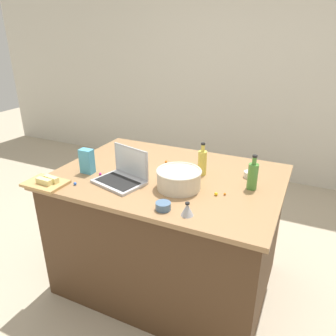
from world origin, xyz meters
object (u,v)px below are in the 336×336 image
butter_stick_left (44,181)px  butter_stick_right (51,179)px  mixing_bowl_large (179,179)px  ramekin_medium (250,174)px  cutting_board (45,183)px  candy_bag (87,161)px  bottle_oil (202,162)px  ramekin_small (163,206)px  kitchen_timer (187,209)px  laptop (123,175)px  ramekin_wide (133,159)px  bottle_olive (253,176)px

butter_stick_left → butter_stick_right: 0.05m
mixing_bowl_large → butter_stick_right: (-0.76, -0.29, -0.03)m
butter_stick_left → ramekin_medium: butter_stick_left is taller
cutting_board → candy_bag: bearing=64.7°
bottle_oil → candy_bag: (-0.72, -0.31, -0.01)m
mixing_bowl_large → butter_stick_right: size_ratio=2.58×
bottle_oil → ramekin_small: size_ratio=2.65×
ramekin_medium → candy_bag: (-1.03, -0.40, 0.07)m
cutting_board → ramekin_medium: bearing=30.0°
bottle_oil → butter_stick_right: 0.99m
ramekin_medium → kitchen_timer: 0.66m
bottle_oil → cutting_board: size_ratio=0.86×
laptop → ramekin_medium: bearing=29.8°
butter_stick_left → ramekin_small: size_ratio=1.29×
laptop → butter_stick_left: size_ratio=3.24×
cutting_board → ramekin_wide: 0.65m
bottle_olive → ramekin_small: 0.61m
bottle_oil → bottle_olive: (0.35, -0.08, -0.00)m
butter_stick_left → ramekin_wide: (0.30, 0.59, -0.01)m
bottle_olive → ramekin_wide: (-0.89, 0.07, -0.06)m
butter_stick_left → ramekin_medium: 1.34m
ramekin_medium → bottle_oil: bearing=-163.6°
laptop → candy_bag: laptop is taller
cutting_board → ramekin_medium: (1.16, 0.67, 0.01)m
ramekin_medium → cutting_board: bearing=-150.0°
mixing_bowl_large → cutting_board: 0.85m
butter_stick_right → kitchen_timer: 0.93m
mixing_bowl_large → cutting_board: (-0.79, -0.32, -0.06)m
cutting_board → candy_bag: 0.31m
cutting_board → ramekin_wide: size_ratio=2.64×
bottle_olive → cutting_board: bottle_olive is taller
laptop → cutting_board: 0.50m
cutting_board → kitchen_timer: 0.96m
butter_stick_left → butter_stick_right: size_ratio=1.00×
cutting_board → ramekin_medium: ramekin_medium is taller
laptop → candy_bag: bearing=176.3°
mixing_bowl_large → butter_stick_left: bearing=-156.4°
butter_stick_right → candy_bag: (0.10, 0.25, 0.05)m
kitchen_timer → laptop: bearing=158.7°
cutting_board → mixing_bowl_large: bearing=21.8°
laptop → butter_stick_left: bearing=-146.6°
ramekin_wide → mixing_bowl_large: bearing=-27.8°
mixing_bowl_large → candy_bag: 0.67m
laptop → mixing_bowl_large: (0.36, 0.07, 0.02)m
butter_stick_right → ramekin_wide: size_ratio=1.11×
butter_stick_right → ramekin_wide: 0.62m
ramekin_small → ramekin_medium: size_ratio=1.07×
mixing_bowl_large → laptop: bearing=-169.5°
ramekin_wide → butter_stick_right: bearing=-117.3°
laptop → bottle_olive: (0.78, 0.25, 0.04)m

